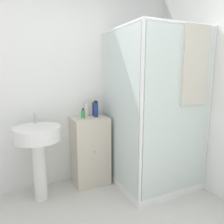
{
  "coord_description": "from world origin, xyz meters",
  "views": [
    {
      "loc": [
        -0.46,
        -1.08,
        1.47
      ],
      "look_at": [
        0.57,
        1.09,
        1.01
      ],
      "focal_mm": 35.0,
      "sensor_mm": 36.0,
      "label": 1
    }
  ],
  "objects_px": {
    "shampoo_bottle_blue": "(96,109)",
    "sink": "(38,144)",
    "soap_dispenser": "(83,114)",
    "shampoo_bottle_tall_black": "(94,108)",
    "lotion_bottle_white": "(87,110)"
  },
  "relations": [
    {
      "from": "shampoo_bottle_blue",
      "to": "sink",
      "type": "bearing_deg",
      "value": -171.4
    },
    {
      "from": "soap_dispenser",
      "to": "sink",
      "type": "bearing_deg",
      "value": -167.65
    },
    {
      "from": "shampoo_bottle_tall_black",
      "to": "lotion_bottle_white",
      "type": "relative_size",
      "value": 1.09
    },
    {
      "from": "lotion_bottle_white",
      "to": "soap_dispenser",
      "type": "bearing_deg",
      "value": -131.5
    },
    {
      "from": "shampoo_bottle_tall_black",
      "to": "shampoo_bottle_blue",
      "type": "distance_m",
      "value": 0.09
    },
    {
      "from": "shampoo_bottle_blue",
      "to": "lotion_bottle_white",
      "type": "bearing_deg",
      "value": 126.43
    },
    {
      "from": "sink",
      "to": "shampoo_bottle_tall_black",
      "type": "distance_m",
      "value": 0.83
    },
    {
      "from": "soap_dispenser",
      "to": "shampoo_bottle_blue",
      "type": "height_order",
      "value": "shampoo_bottle_blue"
    },
    {
      "from": "shampoo_bottle_tall_black",
      "to": "shampoo_bottle_blue",
      "type": "height_order",
      "value": "shampoo_bottle_blue"
    },
    {
      "from": "soap_dispenser",
      "to": "lotion_bottle_white",
      "type": "xyz_separation_m",
      "value": [
        0.09,
        0.1,
        0.03
      ]
    },
    {
      "from": "soap_dispenser",
      "to": "shampoo_bottle_tall_black",
      "type": "relative_size",
      "value": 0.61
    },
    {
      "from": "soap_dispenser",
      "to": "lotion_bottle_white",
      "type": "height_order",
      "value": "lotion_bottle_white"
    },
    {
      "from": "sink",
      "to": "soap_dispenser",
      "type": "xyz_separation_m",
      "value": [
        0.57,
        0.12,
        0.27
      ]
    },
    {
      "from": "sink",
      "to": "shampoo_bottle_tall_black",
      "type": "height_order",
      "value": "shampoo_bottle_tall_black"
    },
    {
      "from": "sink",
      "to": "shampoo_bottle_blue",
      "type": "bearing_deg",
      "value": 8.6
    }
  ]
}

